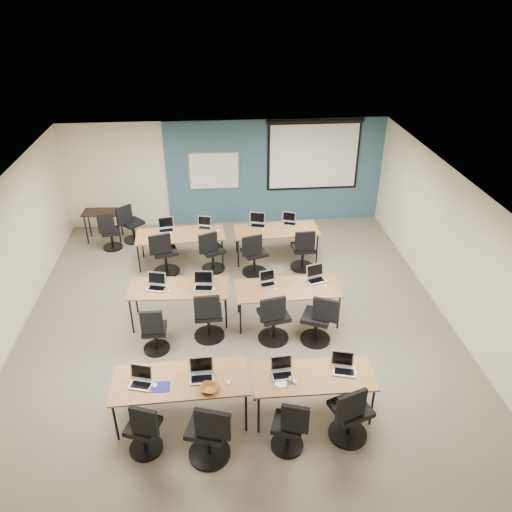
{
  "coord_description": "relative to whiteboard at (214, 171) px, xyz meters",
  "views": [
    {
      "loc": [
        -0.32,
        -7.51,
        5.76
      ],
      "look_at": [
        0.39,
        0.4,
        1.24
      ],
      "focal_mm": 35.0,
      "sensor_mm": 36.0,
      "label": 1
    }
  ],
  "objects": [
    {
      "name": "floor",
      "position": [
        0.3,
        -4.43,
        -1.45
      ],
      "size": [
        8.0,
        9.0,
        0.02
      ],
      "primitive_type": "cube",
      "color": "#6B6354",
      "rests_on": "ground"
    },
    {
      "name": "ceiling",
      "position": [
        0.3,
        -4.43,
        1.25
      ],
      "size": [
        8.0,
        9.0,
        0.02
      ],
      "primitive_type": "cube",
      "color": "white",
      "rests_on": "ground"
    },
    {
      "name": "wall_back",
      "position": [
        0.3,
        0.07,
        -0.1
      ],
      "size": [
        8.0,
        0.04,
        2.7
      ],
      "primitive_type": "cube",
      "color": "beige",
      "rests_on": "ground"
    },
    {
      "name": "wall_front",
      "position": [
        0.3,
        -8.93,
        -0.1
      ],
      "size": [
        8.0,
        0.04,
        2.7
      ],
      "primitive_type": "cube",
      "color": "beige",
      "rests_on": "ground"
    },
    {
      "name": "wall_right",
      "position": [
        4.3,
        -4.43,
        -0.1
      ],
      "size": [
        0.04,
        9.0,
        2.7
      ],
      "primitive_type": "cube",
      "color": "beige",
      "rests_on": "ground"
    },
    {
      "name": "blue_accent_panel",
      "position": [
        1.55,
        0.04,
        -0.1
      ],
      "size": [
        5.5,
        0.04,
        2.7
      ],
      "primitive_type": "cube",
      "color": "#3D5977",
      "rests_on": "wall_back"
    },
    {
      "name": "whiteboard",
      "position": [
        0.0,
        0.0,
        0.0
      ],
      "size": [
        1.28,
        0.03,
        0.98
      ],
      "color": "#ACACAC",
      "rests_on": "wall_back"
    },
    {
      "name": "projector_screen",
      "position": [
        2.5,
        -0.02,
        0.44
      ],
      "size": [
        2.4,
        0.1,
        1.82
      ],
      "color": "black",
      "rests_on": "wall_back"
    },
    {
      "name": "training_table_front_left",
      "position": [
        -0.62,
        -6.57,
        -0.76
      ],
      "size": [
        1.94,
        0.81,
        0.73
      ],
      "rotation": [
        0.0,
        0.0,
        0.02
      ],
      "color": "#A86C43",
      "rests_on": "floor"
    },
    {
      "name": "training_table_front_right",
      "position": [
        1.28,
        -6.66,
        -0.77
      ],
      "size": [
        1.75,
        0.73,
        0.73
      ],
      "rotation": [
        0.0,
        0.0,
        -0.01
      ],
      "color": "#A06631",
      "rests_on": "floor"
    },
    {
      "name": "training_table_mid_left",
      "position": [
        -0.75,
        -4.17,
        -0.76
      ],
      "size": [
        1.83,
        0.76,
        0.73
      ],
      "rotation": [
        0.0,
        0.0,
        -0.07
      ],
      "color": "brown",
      "rests_on": "floor"
    },
    {
      "name": "training_table_mid_right",
      "position": [
        1.25,
        -4.35,
        -0.76
      ],
      "size": [
        1.92,
        0.8,
        0.73
      ],
      "rotation": [
        0.0,
        0.0,
        0.03
      ],
      "color": "#A97A42",
      "rests_on": "floor"
    },
    {
      "name": "training_table_back_left",
      "position": [
        -0.81,
        -2.0,
        -0.76
      ],
      "size": [
        1.94,
        0.81,
        0.73
      ],
      "rotation": [
        0.0,
        0.0,
        0.05
      ],
      "color": "#AA633A",
      "rests_on": "floor"
    },
    {
      "name": "training_table_back_right",
      "position": [
        1.34,
        -1.96,
        -0.76
      ],
      "size": [
        1.89,
        0.79,
        0.73
      ],
      "rotation": [
        0.0,
        0.0,
        0.04
      ],
      "color": "olive",
      "rests_on": "floor"
    },
    {
      "name": "laptop_0",
      "position": [
        -1.16,
        -6.59,
        -0.66
      ],
      "size": [
        0.32,
        0.27,
        0.24
      ],
      "rotation": [
        0.0,
        0.0,
        -0.28
      ],
      "color": "silver",
      "rests_on": "training_table_front_left"
    },
    {
      "name": "mouse_0",
      "position": [
        -0.97,
        -6.66,
        -0.71
      ],
      "size": [
        0.09,
        0.12,
        0.04
      ],
      "primitive_type": "ellipsoid",
      "rotation": [
        0.0,
        0.0,
        -0.32
      ],
      "color": "white",
      "rests_on": "training_table_front_left"
    },
    {
      "name": "task_chair_0",
      "position": [
        -1.1,
        -7.17,
        -1.06
      ],
      "size": [
        0.48,
        0.46,
        0.95
      ],
      "rotation": [
        0.0,
        0.0,
        -0.35
      ],
      "color": "black",
      "rests_on": "floor"
    },
    {
      "name": "laptop_1",
      "position": [
        -0.32,
        -6.53,
        -0.66
      ],
      "size": [
        0.34,
        0.29,
        0.26
      ],
      "rotation": [
        0.0,
        0.0,
        0.03
      ],
      "color": "silver",
      "rests_on": "training_table_front_left"
    },
    {
      "name": "mouse_1",
      "position": [
        0.06,
        -6.69,
        -0.71
      ],
      "size": [
        0.06,
        0.09,
        0.03
      ],
      "primitive_type": "ellipsoid",
      "rotation": [
        0.0,
        0.0,
        -0.08
      ],
      "color": "white",
      "rests_on": "training_table_front_left"
    },
    {
      "name": "task_chair_1",
      "position": [
        -0.22,
        -7.35,
        -1.01
      ],
      "size": [
        0.59,
        0.58,
        1.05
      ],
      "rotation": [
        0.0,
        0.0,
        -0.31
      ],
      "color": "black",
      "rests_on": "floor"
    },
    {
      "name": "laptop_2",
      "position": [
        0.84,
        -6.58,
        -0.66
      ],
      "size": [
        0.32,
        0.27,
        0.24
      ],
      "rotation": [
        0.0,
        0.0,
        0.08
      ],
      "color": "#ACACB9",
      "rests_on": "training_table_front_right"
    },
    {
      "name": "mouse_2",
      "position": [
        1.0,
        -6.77,
        -0.71
      ],
      "size": [
        0.08,
        0.11,
        0.04
      ],
      "primitive_type": "ellipsoid",
      "rotation": [
        0.0,
        0.0,
        -0.18
      ],
      "color": "white",
      "rests_on": "training_table_front_right"
    },
    {
      "name": "task_chair_2",
      "position": [
        0.85,
        -7.3,
        -1.06
      ],
      "size": [
        0.47,
        0.46,
        0.95
      ],
      "rotation": [
        0.0,
        0.0,
        -0.31
      ],
      "color": "black",
      "rests_on": "floor"
    },
    {
      "name": "laptop_3",
      "position": [
        1.74,
        -6.57,
        -0.66
      ],
      "size": [
        0.33,
        0.28,
        0.25
      ],
      "rotation": [
        0.0,
        0.0,
        -0.26
      ],
      "color": "#9F9FAA",
      "rests_on": "training_table_front_right"
    },
    {
      "name": "mouse_3",
      "position": [
        1.89,
        -6.66,
        -0.71
      ],
      "size": [
        0.06,
        0.1,
        0.03
      ],
      "primitive_type": "ellipsoid",
      "rotation": [
        0.0,
        0.0,
        -0.03
      ],
      "color": "white",
      "rests_on": "training_table_front_right"
    },
    {
      "name": "task_chair_3",
      "position": [
        1.71,
        -7.19,
        -1.02
      ],
      "size": [
        0.58,
        0.55,
        1.03
      ],
      "rotation": [
        0.0,
        0.0,
        0.35
      ],
      "color": "black",
      "rests_on": "floor"
    },
    {
      "name": "laptop_4",
      "position": [
        -1.15,
        -4.11,
        -0.66
      ],
      "size": [
        0.34,
        0.29,
        0.26
      ],
      "rotation": [
        0.0,
        0.0,
        -0.24
      ],
      "color": "silver",
      "rests_on": "training_table_mid_left"
    },
    {
      "name": "mouse_4",
      "position": [
        -0.92,
        -4.29,
        -0.71
      ],
      "size": [
        0.08,
        0.1,
        0.03
      ],
      "primitive_type": "ellipsoid",
      "rotation": [
        0.0,
        0.0,
        -0.27
      ],
      "color": "white",
      "rests_on": "training_table_mid_left"
    },
    {
      "name": "task_chair_4",
      "position": [
        -1.15,
        -5.05,
        -1.06
      ],
      "size": [
        0.46,
        0.46,
        0.95
      ],
      "rotation": [
        0.0,
        0.0,
        0.0
      ],
      "color": "black",
      "rests_on": "floor"
    },
    {
      "name": "laptop_5",
      "position": [
        -0.29,
        -4.18,
        -0.65
      ],
      "size": [
        0.36,
        0.3,
        0.27
      ],
      "rotation": [
        0.0,
        0.0,
        -0.12
      ],
      "color": "#A4A4AF",
      "rests_on": "training_table_mid_left"
    },
    {
      "name": "mouse_5",
      "position": [
        -0.1,
        -4.28,
        -0.71
      ],
      "size": [
        0.08,
        0.1,
        0.03
      ],
      "primitive_type": "ellipsoid",
      "rotation": [
        0.0,
        0.0,
        -0.21
      ],
      "color": "white",
      "rests_on": "training_table_mid_left"
    },
    {
      "name": "task_chair_5",
      "position": [
        -0.22,
        -4.77,
        -1.03
      ],
      "size": [
        0.55,
        0.55,
        1.02
      ],
      "rotation": [
        0.0,
        0.0,
        0.04
      ],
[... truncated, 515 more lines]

